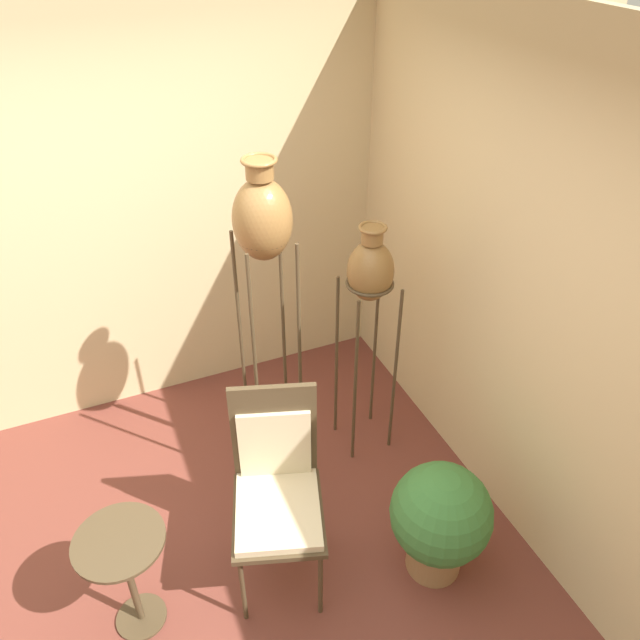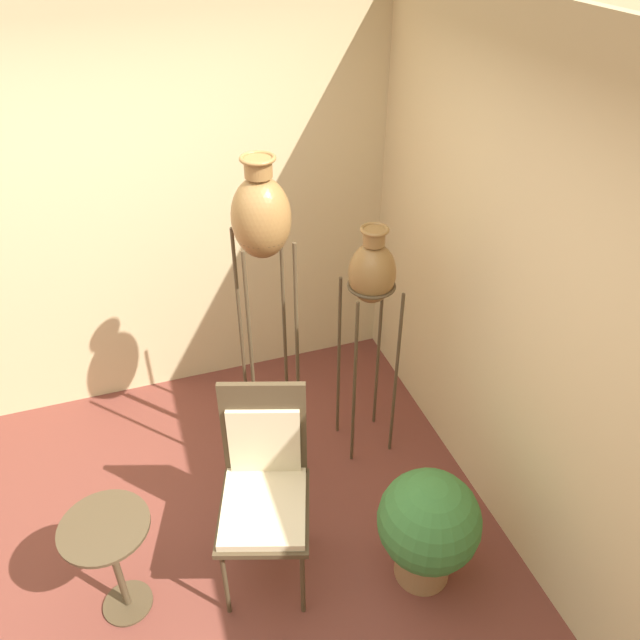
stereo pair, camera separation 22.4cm
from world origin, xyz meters
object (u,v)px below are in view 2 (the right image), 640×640
vase_stand_tall (262,226)px  chair (264,479)px  side_table (111,550)px  potted_plant (428,526)px  vase_stand_medium (372,279)px

vase_stand_tall → chair: 1.25m
vase_stand_tall → side_table: bearing=-144.3°
chair → potted_plant: size_ratio=1.62×
vase_stand_medium → side_table: bearing=-156.4°
potted_plant → vase_stand_medium: bearing=86.1°
vase_stand_medium → potted_plant: vase_stand_medium is taller
vase_stand_medium → chair: 1.22m
vase_stand_tall → potted_plant: (0.53, -1.03, -1.28)m
vase_stand_tall → vase_stand_medium: bearing=-1.4°
vase_stand_medium → potted_plant: bearing=-93.9°
vase_stand_medium → chair: size_ratio=1.39×
side_table → potted_plant: 1.55m
vase_stand_medium → side_table: vase_stand_medium is taller
chair → potted_plant: chair is taller
vase_stand_tall → potted_plant: bearing=-62.5°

